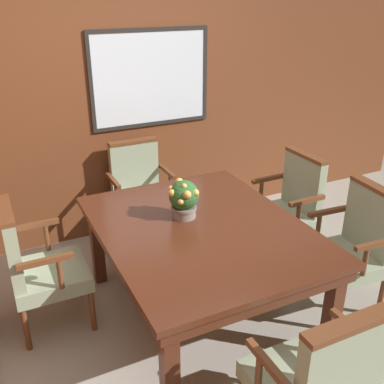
% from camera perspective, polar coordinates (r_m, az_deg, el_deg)
% --- Properties ---
extents(ground_plane, '(14.00, 14.00, 0.00)m').
position_cam_1_polar(ground_plane, '(3.39, 1.35, -17.14)').
color(ground_plane, '#A39E93').
extents(wall_back, '(7.20, 0.08, 2.45)m').
position_cam_1_polar(wall_back, '(4.28, -9.34, 10.32)').
color(wall_back, brown).
rests_on(wall_back, ground_plane).
extents(dining_table, '(1.35, 1.70, 0.75)m').
position_cam_1_polar(dining_table, '(3.16, 1.20, -5.80)').
color(dining_table, '#4C2314').
rests_on(dining_table, ground_plane).
extents(chair_right_near, '(0.55, 0.58, 0.97)m').
position_cam_1_polar(chair_right_near, '(3.55, 19.70, -6.41)').
color(chair_right_near, brown).
rests_on(chair_right_near, ground_plane).
extents(chair_head_near, '(0.56, 0.52, 0.97)m').
position_cam_1_polar(chair_head_near, '(2.44, 15.60, -22.03)').
color(chair_head_near, brown).
rests_on(chair_head_near, ground_plane).
extents(chair_head_far, '(0.56, 0.51, 0.97)m').
position_cam_1_polar(chair_head_far, '(4.26, -6.63, 0.19)').
color(chair_head_far, brown).
rests_on(chair_head_far, ground_plane).
extents(chair_left_far, '(0.52, 0.56, 0.97)m').
position_cam_1_polar(chair_left_far, '(3.32, -19.18, -8.64)').
color(chair_left_far, brown).
rests_on(chair_left_far, ground_plane).
extents(chair_right_far, '(0.52, 0.56, 0.97)m').
position_cam_1_polar(chair_right_far, '(4.03, 12.24, -1.67)').
color(chair_right_far, brown).
rests_on(chair_right_far, ground_plane).
extents(potted_plant, '(0.23, 0.23, 0.28)m').
position_cam_1_polar(potted_plant, '(3.18, -1.07, -0.82)').
color(potted_plant, gray).
rests_on(potted_plant, dining_table).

